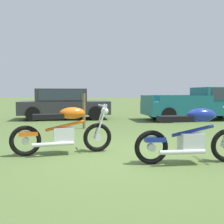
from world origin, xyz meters
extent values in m
plane|color=#567038|center=(0.00, 0.00, 0.00)|extent=(120.00, 120.00, 0.00)
torus|color=black|center=(-0.59, 0.35, 0.30)|extent=(0.60, 0.31, 0.61)
torus|color=black|center=(-1.94, -0.18, 0.30)|extent=(0.60, 0.31, 0.61)
cylinder|color=silver|center=(-0.59, 0.35, 0.30)|extent=(0.17, 0.14, 0.14)
cylinder|color=silver|center=(-1.94, -0.18, 0.30)|extent=(0.17, 0.14, 0.14)
cylinder|color=silver|center=(-0.57, 0.46, 0.64)|extent=(0.27, 0.13, 0.75)
cylinder|color=silver|center=(-0.50, 0.29, 0.64)|extent=(0.27, 0.13, 0.75)
cube|color=silver|center=(-1.25, 0.09, 0.38)|extent=(0.48, 0.43, 0.32)
cylinder|color=orange|center=(-1.22, 0.10, 0.58)|extent=(0.76, 0.35, 0.22)
ellipsoid|color=orange|center=(-1.08, 0.16, 0.83)|extent=(0.58, 0.43, 0.24)
cube|color=black|center=(-1.53, -0.02, 0.77)|extent=(0.65, 0.44, 0.10)
cube|color=orange|center=(-1.89, -0.16, 0.44)|extent=(0.40, 0.30, 0.08)
cylinder|color=silver|center=(-0.50, 0.39, 0.98)|extent=(0.26, 0.61, 0.03)
sphere|color=silver|center=(-0.44, 0.41, 0.86)|extent=(0.21, 0.21, 0.16)
cylinder|color=silver|center=(-1.40, -0.14, 0.24)|extent=(0.77, 0.37, 0.08)
torus|color=black|center=(0.50, -0.51, 0.30)|extent=(0.61, 0.22, 0.60)
cylinder|color=silver|center=(0.50, -0.51, 0.30)|extent=(0.16, 0.13, 0.14)
cube|color=silver|center=(1.20, -0.35, 0.38)|extent=(0.46, 0.38, 0.32)
cylinder|color=navy|center=(1.23, -0.34, 0.58)|extent=(0.76, 0.22, 0.22)
ellipsoid|color=navy|center=(1.38, -0.31, 0.86)|extent=(0.56, 0.37, 0.24)
cube|color=black|center=(0.91, -0.42, 0.80)|extent=(0.64, 0.36, 0.10)
cube|color=navy|center=(0.56, -0.49, 0.44)|extent=(0.39, 0.25, 0.08)
cylinder|color=silver|center=(1.02, -0.55, 0.24)|extent=(0.80, 0.25, 0.08)
cube|color=#2D2D33|center=(-3.18, 6.86, 0.55)|extent=(4.43, 2.70, 0.60)
cube|color=#2D2D33|center=(-3.32, 6.82, 1.13)|extent=(2.59, 2.08, 0.60)
cube|color=#2D3842|center=(-3.32, 6.82, 1.15)|extent=(2.27, 2.03, 0.48)
cylinder|color=black|center=(-2.05, 7.98, 0.32)|extent=(0.67, 0.37, 0.64)
cylinder|color=black|center=(-1.66, 6.40, 0.32)|extent=(0.67, 0.37, 0.64)
cylinder|color=black|center=(-4.70, 7.32, 0.32)|extent=(0.67, 0.37, 0.64)
cylinder|color=black|center=(-4.30, 5.74, 0.32)|extent=(0.67, 0.37, 0.64)
cube|color=#19606B|center=(2.92, 7.12, 0.55)|extent=(5.15, 3.08, 0.60)
cube|color=#19606B|center=(3.74, 7.35, 1.17)|extent=(1.95, 2.04, 0.64)
cube|color=#2D3842|center=(3.74, 7.35, 1.19)|extent=(1.68, 1.99, 0.52)
cube|color=#19606B|center=(1.80, 7.70, 0.99)|extent=(2.34, 0.74, 0.28)
cube|color=#19606B|center=(2.28, 6.04, 0.99)|extent=(2.34, 0.74, 0.28)
cube|color=#19606B|center=(0.64, 6.47, 0.99)|extent=(0.55, 1.68, 0.28)
cylinder|color=black|center=(4.34, 8.41, 0.32)|extent=(0.68, 0.39, 0.64)
cylinder|color=black|center=(1.04, 7.47, 0.32)|extent=(0.68, 0.39, 0.64)
cylinder|color=black|center=(1.51, 5.83, 0.32)|extent=(0.68, 0.39, 0.64)
cylinder|color=brown|center=(-1.62, 3.77, 0.61)|extent=(0.10, 0.10, 1.23)
camera|label=1|loc=(0.27, -4.98, 1.26)|focal=41.20mm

